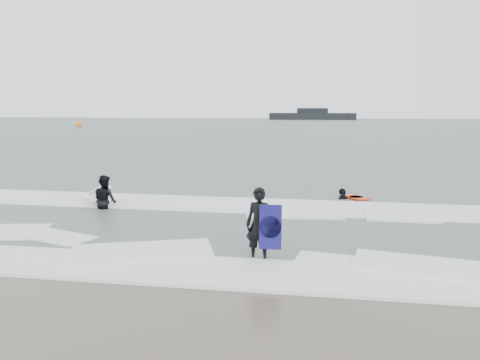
% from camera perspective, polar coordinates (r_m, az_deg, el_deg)
% --- Properties ---
extents(ground, '(320.00, 320.00, 0.00)m').
position_cam_1_polar(ground, '(10.51, -4.99, -10.01)').
color(ground, brown).
rests_on(ground, ground).
extents(sea, '(320.00, 320.00, 0.00)m').
position_cam_1_polar(sea, '(89.70, 8.72, 6.44)').
color(sea, '#47544C').
rests_on(sea, ground).
extents(surfer_centre, '(0.68, 0.52, 1.68)m').
position_cam_1_polar(surfer_centre, '(10.61, 2.32, -9.80)').
color(surfer_centre, black).
rests_on(surfer_centre, ground).
extents(surfer_wading, '(1.06, 1.00, 1.73)m').
position_cam_1_polar(surfer_wading, '(16.43, -16.07, -3.48)').
color(surfer_wading, black).
rests_on(surfer_wading, ground).
extents(surfer_breaker, '(1.12, 1.07, 1.53)m').
position_cam_1_polar(surfer_breaker, '(17.16, -16.39, -2.99)').
color(surfer_breaker, black).
rests_on(surfer_breaker, ground).
extents(surfer_right_near, '(0.95, 0.93, 1.60)m').
position_cam_1_polar(surfer_right_near, '(17.81, 12.40, -2.42)').
color(surfer_right_near, black).
rests_on(surfer_right_near, ground).
extents(surf_foam, '(30.03, 9.06, 0.09)m').
position_cam_1_polar(surf_foam, '(13.96, -0.97, -5.09)').
color(surf_foam, white).
rests_on(surf_foam, ground).
extents(bodyboards, '(9.74, 8.46, 1.25)m').
position_cam_1_polar(bodyboards, '(14.50, 0.07, -2.72)').
color(bodyboards, '#11104C').
rests_on(bodyboards, ground).
extents(buoy, '(1.00, 1.00, 1.65)m').
position_cam_1_polar(buoy, '(93.22, -19.06, 6.37)').
color(buoy, orange).
rests_on(buoy, ground).
extents(vessel_horizon, '(26.63, 4.76, 3.61)m').
position_cam_1_polar(vessel_horizon, '(148.98, 8.82, 7.77)').
color(vessel_horizon, black).
rests_on(vessel_horizon, ground).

